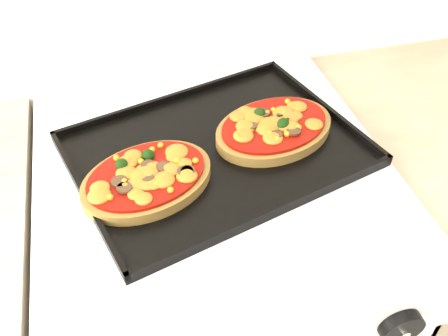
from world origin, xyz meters
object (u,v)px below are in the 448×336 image
object	(u,v)px
baking_tray	(216,148)
pizza_left	(147,177)
pizza_right	(274,127)
stove	(216,309)

from	to	relation	value
baking_tray	pizza_left	distance (m)	0.14
baking_tray	pizza_right	world-z (taller)	pizza_right
baking_tray	pizza_left	world-z (taller)	pizza_left
pizza_left	stove	bearing A→B (deg)	15.08
stove	pizza_left	xyz separation A→B (m)	(-0.12, -0.03, 0.48)
baking_tray	pizza_right	size ratio (longest dim) A/B	2.15
stove	pizza_left	world-z (taller)	pizza_left
stove	baking_tray	size ratio (longest dim) A/B	1.91
stove	pizza_left	distance (m)	0.49
stove	baking_tray	distance (m)	0.47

